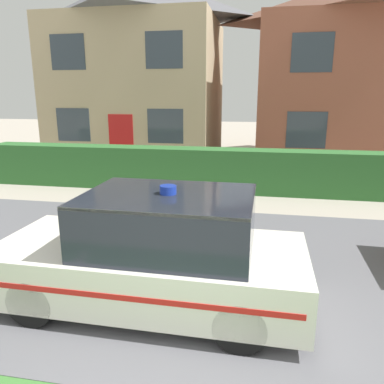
{
  "coord_description": "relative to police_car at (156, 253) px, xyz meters",
  "views": [
    {
      "loc": [
        0.86,
        -1.67,
        2.82
      ],
      "look_at": [
        -0.4,
        5.03,
        1.05
      ],
      "focal_mm": 35.0,
      "sensor_mm": 36.0,
      "label": 1
    }
  ],
  "objects": [
    {
      "name": "house_right",
      "position": [
        5.06,
        12.74,
        2.99
      ],
      "size": [
        8.33,
        6.56,
        7.38
      ],
      "color": "#93513D",
      "rests_on": "ground"
    },
    {
      "name": "garden_hedge",
      "position": [
        -0.09,
        6.48,
        -0.12
      ],
      "size": [
        14.34,
        0.86,
        1.28
      ],
      "primitive_type": "cube",
      "color": "#2D662D",
      "rests_on": "ground"
    },
    {
      "name": "police_car",
      "position": [
        0.0,
        0.0,
        0.0
      ],
      "size": [
        4.17,
        1.84,
        1.69
      ],
      "rotation": [
        0.0,
        0.0,
        3.13
      ],
      "color": "black",
      "rests_on": "road_strip"
    },
    {
      "name": "wheelie_bin",
      "position": [
        3.89,
        6.48,
        -0.16
      ],
      "size": [
        0.73,
        0.69,
        1.19
      ],
      "rotation": [
        0.0,
        0.0,
        0.13
      ],
      "color": "#474C8C",
      "rests_on": "ground"
    },
    {
      "name": "house_left",
      "position": [
        -4.23,
        12.3,
        3.22
      ],
      "size": [
        7.25,
        5.85,
        7.82
      ],
      "color": "tan",
      "rests_on": "ground"
    },
    {
      "name": "road_strip",
      "position": [
        0.48,
        1.37,
        -0.75
      ],
      "size": [
        28.0,
        6.05,
        0.01
      ],
      "primitive_type": "cube",
      "color": "#5B5B60",
      "rests_on": "ground"
    }
  ]
}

